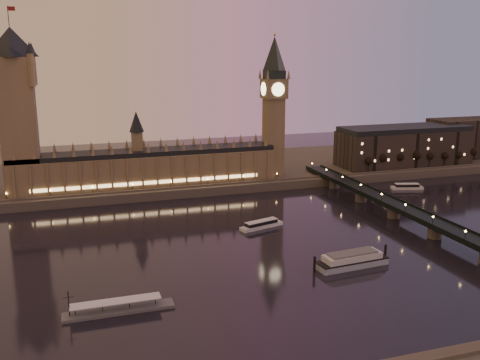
% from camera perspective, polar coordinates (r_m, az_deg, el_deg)
% --- Properties ---
extents(ground, '(700.00, 700.00, 0.00)m').
position_cam_1_polar(ground, '(277.88, 2.24, -6.90)').
color(ground, black).
rests_on(ground, ground).
extents(far_embankment, '(560.00, 130.00, 6.00)m').
position_cam_1_polar(far_embankment, '(436.82, -1.54, 1.07)').
color(far_embankment, '#423D35').
rests_on(far_embankment, ground).
extents(palace_of_westminster, '(180.00, 26.62, 52.00)m').
position_cam_1_polar(palace_of_westminster, '(376.24, -9.93, 1.77)').
color(palace_of_westminster, brown).
rests_on(palace_of_westminster, ground).
extents(victoria_tower, '(31.68, 31.68, 118.00)m').
position_cam_1_polar(victoria_tower, '(367.68, -22.72, 7.62)').
color(victoria_tower, brown).
rests_on(victoria_tower, ground).
extents(big_ben, '(17.68, 17.68, 104.00)m').
position_cam_1_polar(big_ben, '(394.22, 3.63, 8.67)').
color(big_ben, brown).
rests_on(big_ben, ground).
extents(westminster_bridge, '(13.20, 260.00, 15.30)m').
position_cam_1_polar(westminster_bridge, '(318.14, 17.96, -3.86)').
color(westminster_bridge, black).
rests_on(westminster_bridge, ground).
extents(city_block, '(155.00, 45.00, 34.00)m').
position_cam_1_polar(city_block, '(477.41, 19.07, 3.75)').
color(city_block, black).
rests_on(city_block, ground).
extents(bare_tree_0, '(6.28, 6.28, 12.76)m').
position_cam_1_polar(bare_tree_0, '(423.94, 13.63, 2.04)').
color(bare_tree_0, black).
rests_on(bare_tree_0, ground).
extents(bare_tree_1, '(6.28, 6.28, 12.76)m').
position_cam_1_polar(bare_tree_1, '(431.27, 15.20, 2.14)').
color(bare_tree_1, black).
rests_on(bare_tree_1, ground).
extents(bare_tree_2, '(6.28, 6.28, 12.76)m').
position_cam_1_polar(bare_tree_2, '(438.91, 16.71, 2.23)').
color(bare_tree_2, black).
rests_on(bare_tree_2, ground).
extents(bare_tree_3, '(6.28, 6.28, 12.76)m').
position_cam_1_polar(bare_tree_3, '(446.84, 18.17, 2.32)').
color(bare_tree_3, black).
rests_on(bare_tree_3, ground).
extents(bare_tree_4, '(6.28, 6.28, 12.76)m').
position_cam_1_polar(bare_tree_4, '(455.06, 19.58, 2.41)').
color(bare_tree_4, black).
rests_on(bare_tree_4, ground).
extents(bare_tree_5, '(6.28, 6.28, 12.76)m').
position_cam_1_polar(bare_tree_5, '(463.54, 20.94, 2.48)').
color(bare_tree_5, black).
rests_on(bare_tree_5, ground).
extents(bare_tree_6, '(6.28, 6.28, 12.76)m').
position_cam_1_polar(bare_tree_6, '(472.27, 22.25, 2.56)').
color(bare_tree_6, black).
rests_on(bare_tree_6, ground).
extents(bare_tree_7, '(6.28, 6.28, 12.76)m').
position_cam_1_polar(bare_tree_7, '(481.24, 23.51, 2.63)').
color(bare_tree_7, black).
rests_on(bare_tree_7, ground).
extents(cruise_boat_a, '(27.06, 13.00, 4.24)m').
position_cam_1_polar(cruise_boat_a, '(303.18, 2.31, -4.76)').
color(cruise_boat_a, silver).
rests_on(cruise_boat_a, ground).
extents(cruise_boat_b, '(23.38, 11.91, 4.19)m').
position_cam_1_polar(cruise_boat_b, '(405.71, 17.38, -0.68)').
color(cruise_boat_b, silver).
rests_on(cruise_boat_b, ground).
extents(moored_barge, '(40.04, 12.61, 7.36)m').
position_cam_1_polar(moored_barge, '(255.22, 11.86, -8.33)').
color(moored_barge, '#92A0BA').
rests_on(moored_barge, ground).
extents(pontoon_pier, '(41.93, 6.99, 11.18)m').
position_cam_1_polar(pontoon_pier, '(214.80, -12.84, -13.27)').
color(pontoon_pier, '#595B5E').
rests_on(pontoon_pier, ground).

